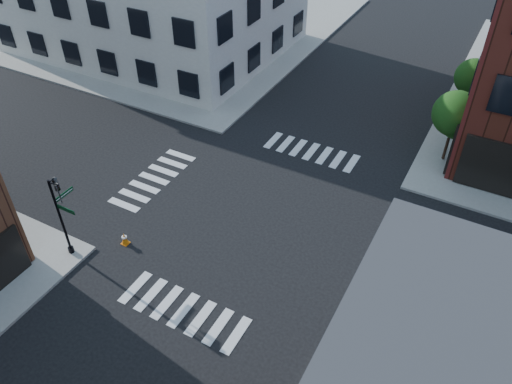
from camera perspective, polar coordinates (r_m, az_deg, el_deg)
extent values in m
plane|color=black|center=(26.77, 0.31, -2.85)|extent=(120.00, 120.00, 0.00)
cube|color=gray|center=(52.21, -9.62, 18.71)|extent=(30.00, 30.00, 0.15)
cylinder|color=black|center=(32.44, 20.86, 4.67)|extent=(0.18, 0.18, 1.47)
cylinder|color=black|center=(32.05, 21.16, 5.75)|extent=(0.12, 0.12, 1.47)
sphere|color=#15360E|center=(31.23, 21.87, 8.31)|extent=(2.69, 2.69, 2.69)
sphere|color=#15360E|center=(31.39, 22.04, 7.24)|extent=(1.85, 1.85, 1.85)
cylinder|color=black|center=(37.69, 22.73, 9.04)|extent=(0.18, 0.18, 1.33)
cylinder|color=black|center=(37.39, 22.98, 9.91)|extent=(0.12, 0.12, 1.33)
sphere|color=#15360E|center=(36.75, 23.58, 11.96)|extent=(2.43, 2.43, 2.43)
sphere|color=#15360E|center=(36.85, 23.73, 11.11)|extent=(1.67, 1.67, 1.67)
cylinder|color=black|center=(24.92, -21.39, -2.93)|extent=(0.12, 0.12, 4.60)
cylinder|color=black|center=(26.23, -20.37, -6.18)|extent=(0.28, 0.28, 0.30)
cube|color=#053819|center=(24.04, -20.96, -1.87)|extent=(1.10, 0.03, 0.22)
cube|color=#053819|center=(24.50, -21.09, -0.27)|extent=(0.03, 1.10, 0.22)
imported|color=black|center=(23.76, -21.53, -0.21)|extent=(0.22, 0.18, 1.10)
imported|color=black|center=(24.18, -21.85, 0.45)|extent=(0.18, 0.22, 1.10)
cube|color=silver|center=(22.16, 21.63, -11.91)|extent=(2.41, 2.79, 2.14)
cube|color=black|center=(21.95, 19.37, -10.27)|extent=(0.34, 2.03, 0.96)
cylinder|color=black|center=(22.28, 20.03, -15.68)|extent=(1.10, 0.49, 1.07)
cylinder|color=black|center=(23.74, 21.81, -11.81)|extent=(1.10, 0.49, 1.07)
cube|color=orange|center=(26.16, -14.68, -5.67)|extent=(0.38, 0.38, 0.04)
cone|color=orange|center=(25.94, -14.80, -5.16)|extent=(0.36, 0.36, 0.69)
cylinder|color=white|center=(25.87, -14.83, -5.01)|extent=(0.26, 0.26, 0.08)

